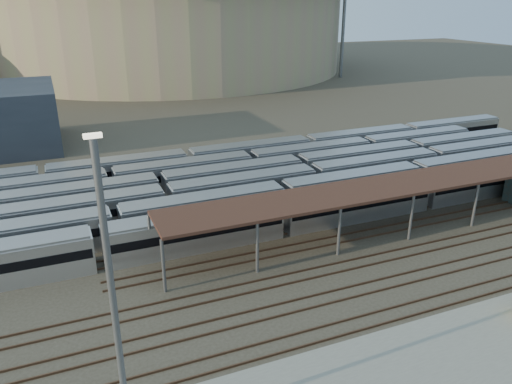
{
  "coord_description": "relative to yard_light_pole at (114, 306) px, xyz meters",
  "views": [
    {
      "loc": [
        -14.91,
        -35.61,
        23.68
      ],
      "look_at": [
        4.9,
        12.0,
        3.36
      ],
      "focal_mm": 35.0,
      "sensor_mm": 36.0,
      "label": 1
    }
  ],
  "objects": [
    {
      "name": "floodlight_2",
      "position": [
        83.38,
        113.36,
        11.41
      ],
      "size": [
        4.0,
        1.0,
        38.4
      ],
      "color": "#5A5B5F",
      "rests_on": "ground"
    },
    {
      "name": "yard_light_pole",
      "position": [
        0.0,
        0.0,
        0.0
      ],
      "size": [
        0.81,
        0.36,
        17.9
      ],
      "color": "#5A5B5F",
      "rests_on": "apron"
    },
    {
      "name": "ground",
      "position": [
        13.38,
        13.36,
        -9.23
      ],
      "size": [
        420.0,
        420.0,
        0.0
      ],
      "primitive_type": "plane",
      "color": "#383026",
      "rests_on": "ground"
    },
    {
      "name": "subway_trains",
      "position": [
        13.15,
        31.86,
        -7.43
      ],
      "size": [
        129.69,
        23.9,
        3.6
      ],
      "color": "silver",
      "rests_on": "ground"
    },
    {
      "name": "empty_tracks",
      "position": [
        13.38,
        8.36,
        -9.14
      ],
      "size": [
        170.0,
        9.62,
        0.18
      ],
      "color": "#4C3323",
      "rests_on": "ground"
    },
    {
      "name": "floodlight_3",
      "position": [
        3.38,
        173.36,
        11.41
      ],
      "size": [
        4.0,
        1.0,
        38.4
      ],
      "color": "#5A5B5F",
      "rests_on": "ground"
    },
    {
      "name": "inspection_shed",
      "position": [
        35.38,
        17.36,
        -4.25
      ],
      "size": [
        60.3,
        6.0,
        5.3
      ],
      "color": "#5A5B5F",
      "rests_on": "ground"
    },
    {
      "name": "stadium",
      "position": [
        38.38,
        153.36,
        7.24
      ],
      "size": [
        124.0,
        124.0,
        32.5
      ],
      "color": "#8B755E",
      "rests_on": "ground"
    }
  ]
}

